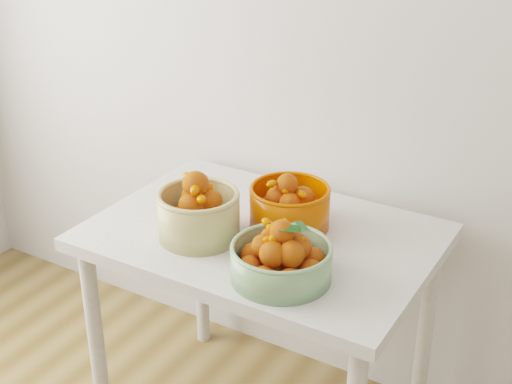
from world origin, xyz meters
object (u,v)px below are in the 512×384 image
bowl_green (281,259)px  bowl_orange (290,206)px  bowl_cream (198,213)px  table (263,259)px

bowl_green → bowl_orange: bearing=114.2°
bowl_cream → bowl_green: (0.31, -0.07, -0.02)m
table → bowl_green: (0.17, -0.20, 0.16)m
bowl_cream → bowl_orange: 0.27m
table → bowl_cream: 0.26m
table → bowl_orange: (0.05, 0.07, 0.16)m
bowl_cream → bowl_orange: size_ratio=1.05×
table → bowl_green: size_ratio=2.94×
bowl_green → table: bearing=131.0°
table → bowl_orange: bearing=53.4°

